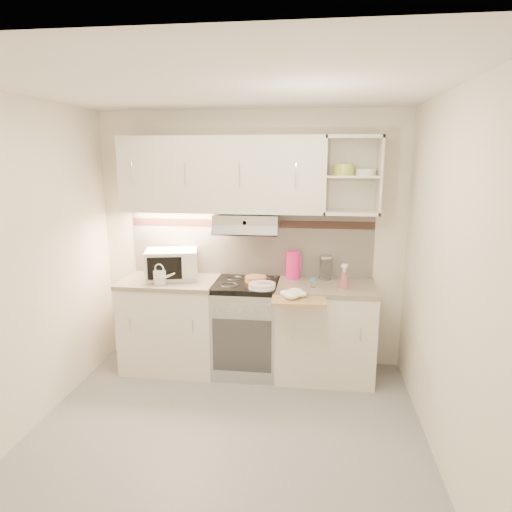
{
  "coord_description": "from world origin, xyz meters",
  "views": [
    {
      "loc": [
        0.62,
        -3.02,
        2.06
      ],
      "look_at": [
        0.11,
        0.95,
        1.19
      ],
      "focal_mm": 32.0,
      "sensor_mm": 36.0,
      "label": 1
    }
  ],
  "objects": [
    {
      "name": "electric_range",
      "position": [
        0.0,
        1.1,
        0.45
      ],
      "size": [
        0.6,
        0.6,
        0.9
      ],
      "color": "#B7B7BC",
      "rests_on": "ground"
    },
    {
      "name": "worktop_left",
      "position": [
        -0.75,
        1.1,
        0.88
      ],
      "size": [
        0.92,
        0.62,
        0.04
      ],
      "primitive_type": "cube",
      "color": "gray",
      "rests_on": "base_cabinet_left"
    },
    {
      "name": "worktop_right",
      "position": [
        0.75,
        1.1,
        0.88
      ],
      "size": [
        0.92,
        0.62,
        0.04
      ],
      "primitive_type": "cube",
      "color": "gray",
      "rests_on": "base_cabinet_right"
    },
    {
      "name": "watering_can",
      "position": [
        -0.79,
        0.95,
        0.97
      ],
      "size": [
        0.22,
        0.12,
        0.19
      ],
      "rotation": [
        0.0,
        0.0,
        -0.23
      ],
      "color": "white",
      "rests_on": "worktop_left"
    },
    {
      "name": "base_cabinet_right",
      "position": [
        0.75,
        1.1,
        0.43
      ],
      "size": [
        0.9,
        0.6,
        0.86
      ],
      "primitive_type": "cube",
      "color": "silver",
      "rests_on": "ground"
    },
    {
      "name": "room_shell",
      "position": [
        0.0,
        0.37,
        1.63
      ],
      "size": [
        3.04,
        2.84,
        2.52
      ],
      "color": "silver",
      "rests_on": "ground"
    },
    {
      "name": "pink_pitcher",
      "position": [
        0.43,
        1.3,
        1.04
      ],
      "size": [
        0.14,
        0.14,
        0.27
      ],
      "rotation": [
        0.0,
        0.0,
        -0.01
      ],
      "color": "#FF1D83",
      "rests_on": "worktop_right"
    },
    {
      "name": "spice_jar",
      "position": [
        0.63,
        1.01,
        0.94
      ],
      "size": [
        0.05,
        0.05,
        0.08
      ],
      "rotation": [
        0.0,
        0.0,
        -0.31
      ],
      "color": "white",
      "rests_on": "worktop_right"
    },
    {
      "name": "microwave",
      "position": [
        -0.75,
        1.17,
        1.04
      ],
      "size": [
        0.56,
        0.47,
        0.28
      ],
      "rotation": [
        0.0,
        0.0,
        0.24
      ],
      "color": "white",
      "rests_on": "worktop_left"
    },
    {
      "name": "ground",
      "position": [
        0.0,
        0.0,
        0.0
      ],
      "size": [
        3.0,
        3.0,
        0.0
      ],
      "primitive_type": "plane",
      "color": "gray",
      "rests_on": "ground"
    },
    {
      "name": "glass_jar",
      "position": [
        0.74,
        1.3,
        1.02
      ],
      "size": [
        0.12,
        0.12,
        0.23
      ],
      "rotation": [
        0.0,
        0.0,
        -0.11
      ],
      "color": "white",
      "rests_on": "worktop_right"
    },
    {
      "name": "cutting_board",
      "position": [
        0.51,
        0.75,
        0.87
      ],
      "size": [
        0.47,
        0.43,
        0.03
      ],
      "primitive_type": "cube",
      "rotation": [
        0.0,
        0.0,
        0.04
      ],
      "color": "tan",
      "rests_on": "base_cabinet_right"
    },
    {
      "name": "spray_bottle",
      "position": [
        0.9,
        1.02,
        0.99
      ],
      "size": [
        0.09,
        0.09,
        0.24
      ],
      "rotation": [
        0.0,
        0.0,
        -0.35
      ],
      "color": "pink",
      "rests_on": "worktop_right"
    },
    {
      "name": "plate_stack",
      "position": [
        0.17,
        0.92,
        0.92
      ],
      "size": [
        0.24,
        0.24,
        0.05
      ],
      "rotation": [
        0.0,
        0.0,
        -0.38
      ],
      "color": "white",
      "rests_on": "electric_range"
    },
    {
      "name": "bread_loaf",
      "position": [
        0.09,
        1.13,
        0.93
      ],
      "size": [
        0.2,
        0.2,
        0.05
      ],
      "primitive_type": "cylinder",
      "color": "#AA8142",
      "rests_on": "electric_range"
    },
    {
      "name": "base_cabinet_left",
      "position": [
        -0.75,
        1.1,
        0.43
      ],
      "size": [
        0.9,
        0.6,
        0.86
      ],
      "primitive_type": "cube",
      "color": "silver",
      "rests_on": "ground"
    },
    {
      "name": "dish_towel",
      "position": [
        0.46,
        0.74,
        0.92
      ],
      "size": [
        0.27,
        0.24,
        0.07
      ],
      "primitive_type": null,
      "rotation": [
        0.0,
        0.0,
        0.14
      ],
      "color": "white",
      "rests_on": "cutting_board"
    }
  ]
}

